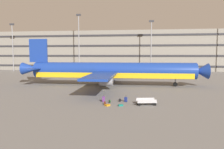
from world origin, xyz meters
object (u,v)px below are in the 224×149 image
Objects in this scene: backpack_laid_flat at (105,103)px; baggage_cart at (146,102)px; suitcase_silver at (121,105)px; suitcase_small at (107,105)px; backpack_large at (110,101)px; airliner at (111,71)px; suitcase_red at (104,99)px; suitcase_teal at (126,99)px; backpack_black at (120,100)px.

baggage_cart is at bearing 8.19° from backpack_laid_flat.
suitcase_silver is 1.74m from suitcase_small.
backpack_large is 0.88× the size of backpack_laid_flat.
airliner is 73.27× the size of backpack_laid_flat.
suitcase_red is 6.01m from baggage_cart.
suitcase_silver reaches higher than suitcase_small.
backpack_laid_flat reaches higher than suitcase_silver.
backpack_large is at bearing -83.01° from airliner.
airliner is 18.61m from backpack_laid_flat.
suitcase_red reaches higher than backpack_large.
backpack_large is at bearing 69.47° from backpack_laid_flat.
backpack_large is at bearing -159.55° from suitcase_teal.
baggage_cart is (5.48, 0.79, 0.18)m from backpack_laid_flat.
airliner reaches higher than baggage_cart.
suitcase_teal is at bearing -6.86° from backpack_black.
backpack_large is 5.02m from baggage_cart.
baggage_cart reaches higher than backpack_laid_flat.
backpack_black reaches higher than suitcase_silver.
suitcase_small is 0.23× the size of baggage_cart.
suitcase_red is at bearing -173.06° from suitcase_teal.
suitcase_teal is at bearing 20.45° from backpack_large.
suitcase_red is 1.82× the size of backpack_laid_flat.
suitcase_red is 2.07× the size of backpack_large.
backpack_large is at bearing 134.78° from suitcase_silver.
suitcase_red reaches higher than suitcase_silver.
baggage_cart is (3.32, 1.13, 0.32)m from suitcase_silver.
suitcase_small is at bearing -174.66° from suitcase_silver.
suitcase_teal is 3.47m from suitcase_small.
airliner is at bearing 96.99° from backpack_large.
airliner is 12.06× the size of baggage_cart.
suitcase_silver is 3.37m from suitcase_red.
baggage_cart reaches higher than backpack_large.
suitcase_silver is 0.71× the size of suitcase_red.
airliner is at bearing 111.95° from baggage_cart.
backpack_black is at bearing 50.69° from backpack_laid_flat.
airliner is 16.82m from suitcase_red.
baggage_cart is at bearing -9.30° from suitcase_red.
suitcase_small is (-1.73, -0.16, -0.01)m from suitcase_silver.
airliner reaches higher than suitcase_small.
suitcase_red reaches higher than backpack_black.
backpack_laid_flat is (-0.50, -1.33, 0.03)m from backpack_large.
suitcase_teal reaches higher than backpack_large.
airliner reaches higher than suitcase_silver.
suitcase_teal is (0.51, 2.48, 0.27)m from suitcase_silver.
suitcase_small is at bearing -49.61° from backpack_laid_flat.
suitcase_red is 1.16× the size of suitcase_teal.
backpack_black is (2.28, 0.48, -0.20)m from suitcase_red.
airliner is 17.36m from backpack_large.
suitcase_teal is at bearing -75.28° from airliner.
airliner is 16.95m from suitcase_teal.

